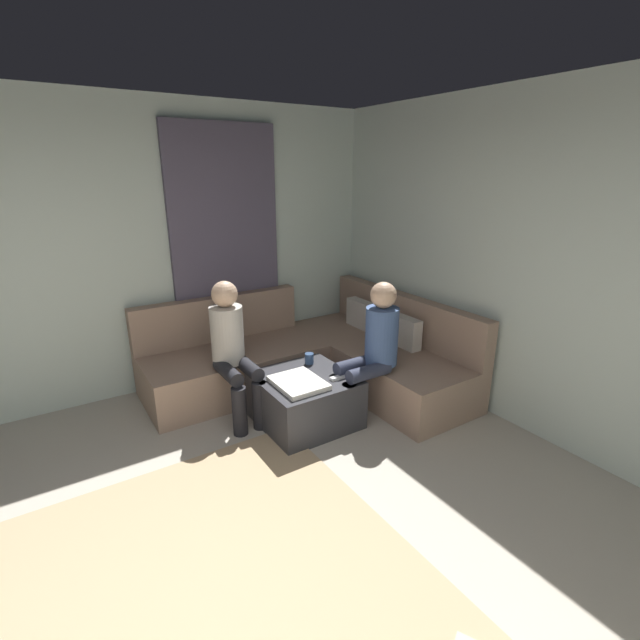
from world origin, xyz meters
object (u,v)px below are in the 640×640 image
object	(u,v)px
ottoman	(305,399)
coffee_mug	(309,358)
game_remote	(339,377)
person_on_couch_back	(372,346)
person_on_couch_side	(232,346)
sectional_couch	(316,358)

from	to	relation	value
ottoman	coffee_mug	bearing A→B (deg)	140.71
ottoman	game_remote	distance (m)	0.36
ottoman	person_on_couch_back	xyz separation A→B (m)	(0.23, 0.53, 0.45)
game_remote	person_on_couch_side	bearing A→B (deg)	-131.52
sectional_couch	coffee_mug	size ratio (longest dim) A/B	26.84
sectional_couch	game_remote	world-z (taller)	sectional_couch
ottoman	person_on_couch_back	size ratio (longest dim) A/B	0.63
person_on_couch_back	game_remote	bearing A→B (deg)	81.49
person_on_couch_back	ottoman	bearing A→B (deg)	66.92
game_remote	person_on_couch_back	bearing A→B (deg)	81.49
coffee_mug	person_on_couch_side	size ratio (longest dim) A/B	0.08
game_remote	person_on_couch_back	xyz separation A→B (m)	(0.05, 0.31, 0.23)
game_remote	person_on_couch_back	distance (m)	0.39
ottoman	person_on_couch_back	bearing A→B (deg)	66.92
sectional_couch	coffee_mug	world-z (taller)	sectional_couch
sectional_couch	ottoman	bearing A→B (deg)	-39.96
sectional_couch	person_on_couch_back	world-z (taller)	person_on_couch_back
ottoman	person_on_couch_side	size ratio (longest dim) A/B	0.63
coffee_mug	game_remote	xyz separation A→B (m)	(0.40, 0.04, -0.04)
sectional_couch	person_on_couch_back	xyz separation A→B (m)	(0.80, 0.06, 0.38)
game_remote	ottoman	bearing A→B (deg)	-129.29
ottoman	coffee_mug	distance (m)	0.38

